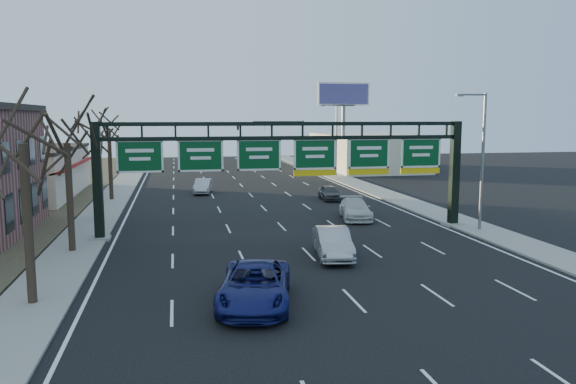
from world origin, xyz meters
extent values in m
plane|color=black|center=(0.00, 0.00, 0.00)|extent=(160.00, 160.00, 0.00)
cube|color=gray|center=(-12.80, 20.00, 0.06)|extent=(3.00, 120.00, 0.12)
cube|color=gray|center=(12.80, 20.00, 0.06)|extent=(3.00, 120.00, 0.12)
cube|color=white|center=(0.00, 20.00, 0.01)|extent=(21.60, 120.00, 0.01)
cube|color=black|center=(-11.70, 8.00, 3.60)|extent=(0.55, 0.55, 7.20)
cube|color=gray|center=(-11.70, 8.00, 0.10)|extent=(1.20, 1.20, 0.20)
cube|color=black|center=(11.70, 8.00, 3.60)|extent=(0.55, 0.55, 7.20)
cube|color=gray|center=(11.70, 8.00, 0.10)|extent=(1.20, 1.20, 0.20)
cube|color=black|center=(0.00, 8.00, 7.05)|extent=(23.40, 0.25, 0.25)
cube|color=black|center=(0.00, 8.00, 6.15)|extent=(23.40, 0.25, 0.25)
cube|color=#04411C|center=(-9.17, 8.00, 5.10)|extent=(2.80, 0.10, 2.00)
cube|color=#04411C|center=(-5.50, 8.00, 5.10)|extent=(2.80, 0.10, 2.00)
cube|color=#04411C|center=(-1.83, 8.00, 5.10)|extent=(2.80, 0.10, 2.00)
cube|color=#04411C|center=(1.83, 8.00, 5.10)|extent=(2.80, 0.10, 2.00)
cube|color=yellow|center=(1.83, 8.00, 3.88)|extent=(2.80, 0.10, 0.40)
cube|color=#04411C|center=(5.50, 8.00, 5.10)|extent=(2.80, 0.10, 2.00)
cube|color=yellow|center=(5.50, 8.00, 3.88)|extent=(2.80, 0.10, 0.40)
cube|color=#04411C|center=(9.17, 8.00, 5.10)|extent=(2.80, 0.10, 2.00)
cube|color=yellow|center=(9.17, 8.00, 3.88)|extent=(2.80, 0.10, 0.40)
cube|color=beige|center=(-21.50, 29.00, 2.20)|extent=(10.00, 18.00, 4.40)
cube|color=#332B26|center=(-21.50, 29.00, 4.55)|extent=(10.40, 18.40, 0.30)
cube|color=maroon|center=(-16.40, 29.00, 3.00)|extent=(1.20, 18.00, 0.40)
cube|color=beige|center=(20.00, 50.00, 2.50)|extent=(12.00, 20.00, 5.00)
cylinder|color=#2E2519|center=(-12.80, -4.00, 3.35)|extent=(0.36, 0.36, 6.46)
cylinder|color=#2E2519|center=(-12.80, 5.00, 3.16)|extent=(0.36, 0.36, 6.08)
cylinder|color=#2E2519|center=(-12.80, 15.00, 3.54)|extent=(0.36, 0.36, 6.84)
cylinder|color=#2E2519|center=(-12.80, 25.00, 3.35)|extent=(0.36, 0.36, 6.46)
cylinder|color=slate|center=(12.60, 6.00, 4.62)|extent=(0.20, 0.20, 9.00)
cylinder|color=slate|center=(11.70, 6.00, 9.02)|extent=(1.80, 0.12, 0.12)
cube|color=slate|center=(10.80, 6.00, 8.97)|extent=(0.50, 0.22, 0.15)
cylinder|color=slate|center=(12.60, 40.00, 4.62)|extent=(0.20, 0.20, 9.00)
cylinder|color=slate|center=(11.70, 40.00, 9.02)|extent=(1.80, 0.12, 0.12)
cube|color=slate|center=(10.80, 40.00, 8.97)|extent=(0.50, 0.22, 0.15)
cylinder|color=slate|center=(15.00, 45.00, 4.50)|extent=(0.50, 0.50, 9.00)
cube|color=slate|center=(15.00, 45.00, 9.00)|extent=(3.00, 0.30, 0.20)
cube|color=white|center=(15.00, 45.00, 10.50)|extent=(7.00, 0.30, 3.00)
cube|color=#4C4489|center=(15.00, 44.80, 10.50)|extent=(6.60, 0.05, 2.60)
cylinder|color=black|center=(11.80, 55.00, 3.50)|extent=(0.18, 0.18, 7.00)
cylinder|color=black|center=(8.00, 55.00, 6.80)|extent=(7.60, 0.14, 0.14)
imported|color=black|center=(6.00, 55.00, 6.00)|extent=(0.20, 0.20, 1.00)
imported|color=black|center=(2.00, 55.00, 6.00)|extent=(0.54, 0.54, 1.62)
imported|color=navy|center=(-4.06, -5.78, 0.82)|extent=(3.90, 6.37, 1.65)
imported|color=#A1A1A6|center=(1.10, 1.02, 0.80)|extent=(2.30, 5.01, 1.59)
imported|color=silver|center=(5.87, 11.77, 0.74)|extent=(2.92, 5.35, 1.47)
imported|color=#434648|center=(6.62, 21.48, 0.66)|extent=(1.71, 3.95, 1.33)
imported|color=#AAABAF|center=(-4.45, 28.25, 0.71)|extent=(2.15, 4.48, 1.42)
camera|label=1|loc=(-7.03, -27.27, 7.48)|focal=35.00mm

